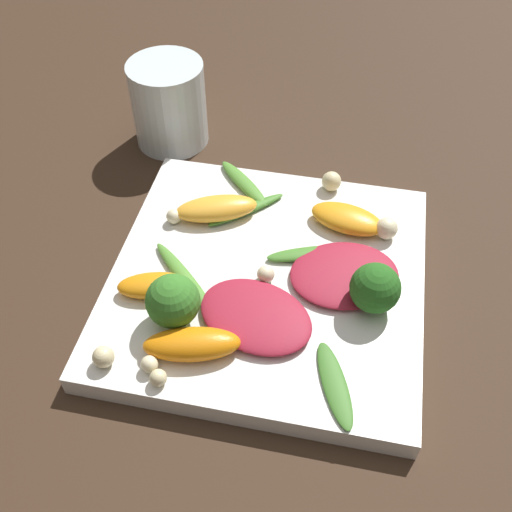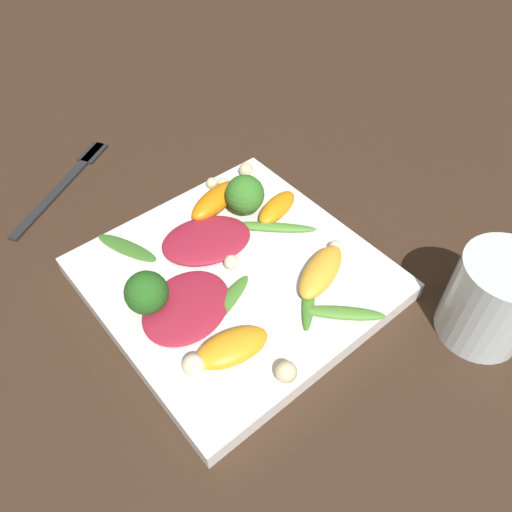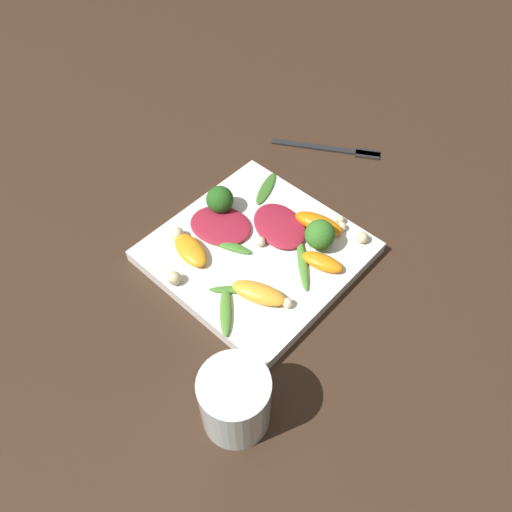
# 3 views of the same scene
# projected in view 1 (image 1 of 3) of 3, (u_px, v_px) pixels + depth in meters

# --- Properties ---
(ground_plane) EXTENTS (2.40, 2.40, 0.00)m
(ground_plane) POSITION_uv_depth(u_px,v_px,m) (267.00, 288.00, 0.50)
(ground_plane) COLOR #382619
(plate) EXTENTS (0.25, 0.25, 0.02)m
(plate) POSITION_uv_depth(u_px,v_px,m) (267.00, 281.00, 0.49)
(plate) COLOR white
(plate) RESTS_ON ground_plane
(drinking_glass) EXTENTS (0.08, 0.08, 0.09)m
(drinking_glass) POSITION_uv_depth(u_px,v_px,m) (169.00, 104.00, 0.60)
(drinking_glass) COLOR silver
(drinking_glass) RESTS_ON ground_plane
(radicchio_leaf_0) EXTENTS (0.09, 0.10, 0.01)m
(radicchio_leaf_0) POSITION_uv_depth(u_px,v_px,m) (344.00, 275.00, 0.48)
(radicchio_leaf_0) COLOR maroon
(radicchio_leaf_0) RESTS_ON plate
(radicchio_leaf_1) EXTENTS (0.09, 0.11, 0.01)m
(radicchio_leaf_1) POSITION_uv_depth(u_px,v_px,m) (260.00, 316.00, 0.45)
(radicchio_leaf_1) COLOR maroon
(radicchio_leaf_1) RESTS_ON plate
(orange_segment_0) EXTENTS (0.04, 0.06, 0.02)m
(orange_segment_0) POSITION_uv_depth(u_px,v_px,m) (154.00, 285.00, 0.47)
(orange_segment_0) COLOR orange
(orange_segment_0) RESTS_ON plate
(orange_segment_1) EXTENTS (0.04, 0.07, 0.02)m
(orange_segment_1) POSITION_uv_depth(u_px,v_px,m) (192.00, 344.00, 0.43)
(orange_segment_1) COLOR orange
(orange_segment_1) RESTS_ON plate
(orange_segment_2) EXTENTS (0.05, 0.08, 0.02)m
(orange_segment_2) POSITION_uv_depth(u_px,v_px,m) (216.00, 208.00, 0.52)
(orange_segment_2) COLOR #FCAD33
(orange_segment_2) RESTS_ON plate
(orange_segment_3) EXTENTS (0.05, 0.07, 0.02)m
(orange_segment_3) POSITION_uv_depth(u_px,v_px,m) (347.00, 219.00, 0.51)
(orange_segment_3) COLOR orange
(orange_segment_3) RESTS_ON plate
(broccoli_floret_0) EXTENTS (0.04, 0.04, 0.04)m
(broccoli_floret_0) POSITION_uv_depth(u_px,v_px,m) (173.00, 301.00, 0.44)
(broccoli_floret_0) COLOR #84AD5B
(broccoli_floret_0) RESTS_ON plate
(broccoli_floret_1) EXTENTS (0.04, 0.04, 0.04)m
(broccoli_floret_1) POSITION_uv_depth(u_px,v_px,m) (375.00, 288.00, 0.45)
(broccoli_floret_1) COLOR #84AD5B
(broccoli_floret_1) RESTS_ON plate
(arugula_sprig_0) EXTENTS (0.07, 0.07, 0.01)m
(arugula_sprig_0) POSITION_uv_depth(u_px,v_px,m) (185.00, 278.00, 0.48)
(arugula_sprig_0) COLOR #518E33
(arugula_sprig_0) RESTS_ON plate
(arugula_sprig_1) EXTENTS (0.07, 0.04, 0.00)m
(arugula_sprig_1) POSITION_uv_depth(u_px,v_px,m) (335.00, 384.00, 0.41)
(arugula_sprig_1) COLOR #3D7528
(arugula_sprig_1) RESTS_ON plate
(arugula_sprig_2) EXTENTS (0.04, 0.08, 0.01)m
(arugula_sprig_2) POSITION_uv_depth(u_px,v_px,m) (312.00, 254.00, 0.49)
(arugula_sprig_2) COLOR #47842D
(arugula_sprig_2) RESTS_ON plate
(arugula_sprig_3) EXTENTS (0.06, 0.06, 0.01)m
(arugula_sprig_3) POSITION_uv_depth(u_px,v_px,m) (246.00, 210.00, 0.53)
(arugula_sprig_3) COLOR #47842D
(arugula_sprig_3) RESTS_ON plate
(arugula_sprig_4) EXTENTS (0.06, 0.06, 0.01)m
(arugula_sprig_4) POSITION_uv_depth(u_px,v_px,m) (244.00, 183.00, 0.55)
(arugula_sprig_4) COLOR #518E33
(arugula_sprig_4) RESTS_ON plate
(macadamia_nut_0) EXTENTS (0.01, 0.01, 0.01)m
(macadamia_nut_0) POSITION_uv_depth(u_px,v_px,m) (174.00, 216.00, 0.52)
(macadamia_nut_0) COLOR beige
(macadamia_nut_0) RESTS_ON plate
(macadamia_nut_1) EXTENTS (0.02, 0.02, 0.02)m
(macadamia_nut_1) POSITION_uv_depth(u_px,v_px,m) (387.00, 228.00, 0.51)
(macadamia_nut_1) COLOR beige
(macadamia_nut_1) RESTS_ON plate
(macadamia_nut_2) EXTENTS (0.01, 0.01, 0.01)m
(macadamia_nut_2) POSITION_uv_depth(u_px,v_px,m) (158.00, 378.00, 0.41)
(macadamia_nut_2) COLOR beige
(macadamia_nut_2) RESTS_ON plate
(macadamia_nut_3) EXTENTS (0.02, 0.02, 0.02)m
(macadamia_nut_3) POSITION_uv_depth(u_px,v_px,m) (331.00, 181.00, 0.55)
(macadamia_nut_3) COLOR beige
(macadamia_nut_3) RESTS_ON plate
(macadamia_nut_4) EXTENTS (0.01, 0.01, 0.01)m
(macadamia_nut_4) POSITION_uv_depth(u_px,v_px,m) (266.00, 274.00, 0.47)
(macadamia_nut_4) COLOR beige
(macadamia_nut_4) RESTS_ON plate
(macadamia_nut_5) EXTENTS (0.01, 0.01, 0.01)m
(macadamia_nut_5) POSITION_uv_depth(u_px,v_px,m) (150.00, 364.00, 0.42)
(macadamia_nut_5) COLOR beige
(macadamia_nut_5) RESTS_ON plate
(macadamia_nut_6) EXTENTS (0.02, 0.02, 0.02)m
(macadamia_nut_6) POSITION_uv_depth(u_px,v_px,m) (103.00, 357.00, 0.42)
(macadamia_nut_6) COLOR beige
(macadamia_nut_6) RESTS_ON plate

